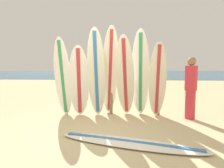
{
  "coord_description": "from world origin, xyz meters",
  "views": [
    {
      "loc": [
        0.77,
        -3.95,
        1.4
      ],
      "look_at": [
        0.28,
        2.03,
        0.9
      ],
      "focal_mm": 30.4,
      "sensor_mm": 36.0,
      "label": 1
    }
  ],
  "objects_px": {
    "surfboard_leaning_right": "(140,75)",
    "surfboard_leaning_center": "(110,73)",
    "surfboard_rack": "(111,90)",
    "surfboard_leaning_center_left": "(96,74)",
    "small_boat_offshore": "(108,74)",
    "surfboard_leaning_center_right": "(125,78)",
    "surfboard_leaning_far_left": "(63,78)",
    "surfboard_leaning_far_right": "(158,80)",
    "surfboard_leaning_left": "(79,82)",
    "beachgoer_standing": "(191,85)",
    "surfboard_lying_on_sand": "(129,143)"
  },
  "relations": [
    {
      "from": "surfboard_leaning_right",
      "to": "surfboard_leaning_center",
      "type": "bearing_deg",
      "value": 179.77
    },
    {
      "from": "surfboard_rack",
      "to": "surfboard_leaning_right",
      "type": "relative_size",
      "value": 1.2
    },
    {
      "from": "surfboard_leaning_center_left",
      "to": "small_boat_offshore",
      "type": "bearing_deg",
      "value": 95.23
    },
    {
      "from": "surfboard_leaning_center_right",
      "to": "surfboard_leaning_far_left",
      "type": "bearing_deg",
      "value": -178.99
    },
    {
      "from": "surfboard_leaning_far_left",
      "to": "surfboard_leaning_far_right",
      "type": "bearing_deg",
      "value": 2.7
    },
    {
      "from": "surfboard_leaning_left",
      "to": "beachgoer_standing",
      "type": "xyz_separation_m",
      "value": [
        3.11,
        -0.01,
        -0.08
      ]
    },
    {
      "from": "surfboard_lying_on_sand",
      "to": "surfboard_leaning_center_left",
      "type": "bearing_deg",
      "value": 115.91
    },
    {
      "from": "surfboard_rack",
      "to": "beachgoer_standing",
      "type": "distance_m",
      "value": 2.26
    },
    {
      "from": "surfboard_rack",
      "to": "surfboard_leaning_left",
      "type": "relative_size",
      "value": 1.44
    },
    {
      "from": "surfboard_leaning_center_right",
      "to": "surfboard_lying_on_sand",
      "type": "bearing_deg",
      "value": -86.74
    },
    {
      "from": "surfboard_leaning_left",
      "to": "surfboard_leaning_far_right",
      "type": "relative_size",
      "value": 0.96
    },
    {
      "from": "surfboard_leaning_left",
      "to": "surfboard_lying_on_sand",
      "type": "relative_size",
      "value": 0.72
    },
    {
      "from": "surfboard_leaning_far_right",
      "to": "surfboard_leaning_center",
      "type": "bearing_deg",
      "value": 178.32
    },
    {
      "from": "surfboard_lying_on_sand",
      "to": "small_boat_offshore",
      "type": "distance_m",
      "value": 35.87
    },
    {
      "from": "surfboard_leaning_center_right",
      "to": "beachgoer_standing",
      "type": "height_order",
      "value": "surfboard_leaning_center_right"
    },
    {
      "from": "surfboard_leaning_far_left",
      "to": "surfboard_leaning_center",
      "type": "xyz_separation_m",
      "value": [
        1.34,
        0.17,
        0.14
      ]
    },
    {
      "from": "surfboard_leaning_left",
      "to": "small_boat_offshore",
      "type": "bearing_deg",
      "value": 94.39
    },
    {
      "from": "surfboard_leaning_center",
      "to": "surfboard_leaning_center_right",
      "type": "bearing_deg",
      "value": -17.12
    },
    {
      "from": "surfboard_leaning_center_left",
      "to": "beachgoer_standing",
      "type": "bearing_deg",
      "value": 0.28
    },
    {
      "from": "surfboard_leaning_left",
      "to": "beachgoer_standing",
      "type": "height_order",
      "value": "surfboard_leaning_left"
    },
    {
      "from": "surfboard_lying_on_sand",
      "to": "small_boat_offshore",
      "type": "relative_size",
      "value": 1.06
    },
    {
      "from": "surfboard_leaning_left",
      "to": "surfboard_leaning_far_right",
      "type": "xyz_separation_m",
      "value": [
        2.23,
        0.08,
        0.05
      ]
    },
    {
      "from": "surfboard_leaning_right",
      "to": "beachgoer_standing",
      "type": "relative_size",
      "value": 1.43
    },
    {
      "from": "surfboard_leaning_far_left",
      "to": "beachgoer_standing",
      "type": "relative_size",
      "value": 1.32
    },
    {
      "from": "surfboard_lying_on_sand",
      "to": "surfboard_leaning_center",
      "type": "bearing_deg",
      "value": 104.97
    },
    {
      "from": "surfboard_leaning_center",
      "to": "beachgoer_standing",
      "type": "distance_m",
      "value": 2.25
    },
    {
      "from": "surfboard_leaning_center_right",
      "to": "surfboard_leaning_right",
      "type": "xyz_separation_m",
      "value": [
        0.43,
        0.13,
        0.09
      ]
    },
    {
      "from": "surfboard_leaning_far_left",
      "to": "beachgoer_standing",
      "type": "bearing_deg",
      "value": 0.6
    },
    {
      "from": "surfboard_lying_on_sand",
      "to": "beachgoer_standing",
      "type": "distance_m",
      "value": 2.7
    },
    {
      "from": "surfboard_leaning_far_right",
      "to": "beachgoer_standing",
      "type": "distance_m",
      "value": 0.89
    },
    {
      "from": "surfboard_leaning_center_right",
      "to": "surfboard_leaning_far_right",
      "type": "xyz_separation_m",
      "value": [
        0.91,
        0.1,
        -0.07
      ]
    },
    {
      "from": "surfboard_leaning_right",
      "to": "beachgoer_standing",
      "type": "xyz_separation_m",
      "value": [
        1.36,
        -0.12,
        -0.28
      ]
    },
    {
      "from": "surfboard_leaning_center_left",
      "to": "surfboard_leaning_right",
      "type": "height_order",
      "value": "surfboard_leaning_center_left"
    },
    {
      "from": "surfboard_leaning_center_right",
      "to": "small_boat_offshore",
      "type": "xyz_separation_m",
      "value": [
        -3.91,
        33.74,
        -0.87
      ]
    },
    {
      "from": "surfboard_leaning_center",
      "to": "surfboard_lying_on_sand",
      "type": "xyz_separation_m",
      "value": [
        0.55,
        -2.04,
        -1.23
      ]
    },
    {
      "from": "surfboard_leaning_center_left",
      "to": "surfboard_leaning_center_right",
      "type": "bearing_deg",
      "value": 0.46
    },
    {
      "from": "surfboard_leaning_far_right",
      "to": "surfboard_lying_on_sand",
      "type": "relative_size",
      "value": 0.75
    },
    {
      "from": "surfboard_leaning_left",
      "to": "surfboard_leaning_center_left",
      "type": "height_order",
      "value": "surfboard_leaning_center_left"
    },
    {
      "from": "surfboard_leaning_left",
      "to": "surfboard_leaning_center_left",
      "type": "distance_m",
      "value": 0.55
    },
    {
      "from": "surfboard_leaning_far_left",
      "to": "surfboard_leaning_center",
      "type": "height_order",
      "value": "surfboard_leaning_center"
    },
    {
      "from": "surfboard_leaning_left",
      "to": "surfboard_leaning_center",
      "type": "relative_size",
      "value": 0.8
    },
    {
      "from": "surfboard_rack",
      "to": "beachgoer_standing",
      "type": "relative_size",
      "value": 1.72
    },
    {
      "from": "surfboard_leaning_center_left",
      "to": "surfboard_leaning_right",
      "type": "relative_size",
      "value": 1.02
    },
    {
      "from": "surfboard_leaning_center_right",
      "to": "surfboard_leaning_center",
      "type": "bearing_deg",
      "value": 162.88
    },
    {
      "from": "surfboard_rack",
      "to": "beachgoer_standing",
      "type": "bearing_deg",
      "value": -9.79
    },
    {
      "from": "surfboard_rack",
      "to": "surfboard_leaning_far_left",
      "type": "xyz_separation_m",
      "value": [
        -1.35,
        -0.42,
        0.38
      ]
    },
    {
      "from": "surfboard_leaning_left",
      "to": "surfboard_leaning_right",
      "type": "xyz_separation_m",
      "value": [
        1.75,
        0.12,
        0.2
      ]
    },
    {
      "from": "surfboard_rack",
      "to": "surfboard_leaning_far_right",
      "type": "relative_size",
      "value": 1.38
    },
    {
      "from": "surfboard_leaning_right",
      "to": "small_boat_offshore",
      "type": "distance_m",
      "value": 33.9
    },
    {
      "from": "surfboard_leaning_right",
      "to": "surfboard_leaning_center_right",
      "type": "bearing_deg",
      "value": -163.11
    }
  ]
}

